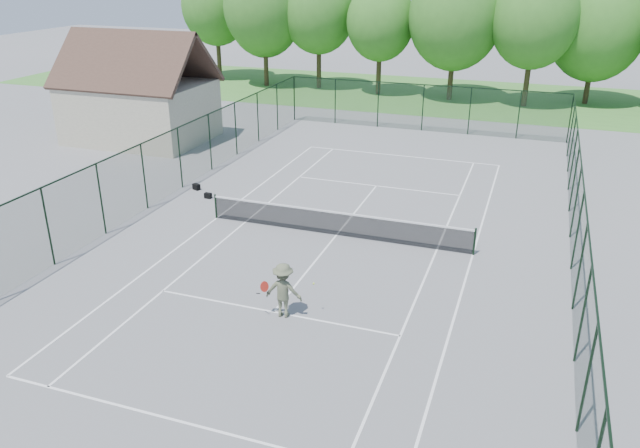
# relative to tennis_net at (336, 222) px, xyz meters

# --- Properties ---
(ground) EXTENTS (140.00, 140.00, 0.00)m
(ground) POSITION_rel_tennis_net_xyz_m (0.00, 0.00, -0.58)
(ground) COLOR gray
(ground) RESTS_ON ground
(grass_far) EXTENTS (80.00, 16.00, 0.01)m
(grass_far) POSITION_rel_tennis_net_xyz_m (0.00, 30.00, -0.57)
(grass_far) COLOR #488836
(grass_far) RESTS_ON ground
(court_lines) EXTENTS (11.05, 23.85, 0.01)m
(court_lines) POSITION_rel_tennis_net_xyz_m (0.00, 0.00, -0.57)
(court_lines) COLOR white
(court_lines) RESTS_ON ground
(tennis_net) EXTENTS (11.08, 0.08, 1.10)m
(tennis_net) POSITION_rel_tennis_net_xyz_m (0.00, 0.00, 0.00)
(tennis_net) COLOR black
(tennis_net) RESTS_ON ground
(fence_enclosure) EXTENTS (18.05, 36.05, 3.02)m
(fence_enclosure) POSITION_rel_tennis_net_xyz_m (0.00, 0.00, 0.98)
(fence_enclosure) COLOR #1B3823
(fence_enclosure) RESTS_ON ground
(utility_building) EXTENTS (8.60, 6.27, 6.63)m
(utility_building) POSITION_rel_tennis_net_xyz_m (-16.00, 10.00, 2.54)
(utility_building) COLOR beige
(utility_building) RESTS_ON ground
(tree_line_far) EXTENTS (39.40, 6.40, 9.70)m
(tree_line_far) POSITION_rel_tennis_net_xyz_m (0.00, 30.00, 5.42)
(tree_line_far) COLOR #40321D
(tree_line_far) RESTS_ON ground
(sports_bag_a) EXTENTS (0.42, 0.34, 0.30)m
(sports_bag_a) POSITION_rel_tennis_net_xyz_m (-8.17, 2.92, -0.43)
(sports_bag_a) COLOR black
(sports_bag_a) RESTS_ON ground
(sports_bag_b) EXTENTS (0.34, 0.22, 0.26)m
(sports_bag_b) POSITION_rel_tennis_net_xyz_m (-7.05, 2.05, -0.45)
(sports_bag_b) COLOR black
(sports_bag_b) RESTS_ON ground
(tennis_player) EXTENTS (1.74, 0.95, 1.81)m
(tennis_player) POSITION_rel_tennis_net_xyz_m (0.37, -6.47, 0.33)
(tennis_player) COLOR #595F44
(tennis_player) RESTS_ON ground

